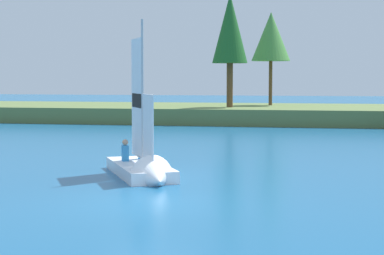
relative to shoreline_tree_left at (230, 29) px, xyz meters
The scene contains 5 objects.
ground_plane 30.30m from the shoreline_tree_left, 86.08° to the right, with size 200.00×200.00×0.00m, color #195684.
shore_bank 6.71m from the shoreline_tree_left, 47.91° to the left, with size 80.00×11.46×1.10m, color #5B703D.
shoreline_tree_left is the anchor object (origin of this frame).
shoreline_tree_midleft 4.63m from the shoreline_tree_left, 56.33° to the left, with size 2.90×2.90×6.96m.
sailboat 26.61m from the shoreline_tree_left, 87.91° to the right, with size 3.50×4.88×5.48m.
Camera 1 is at (4.27, -15.94, 3.17)m, focal length 61.02 mm.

